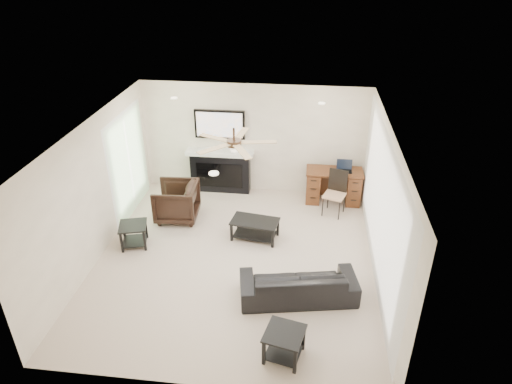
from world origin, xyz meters
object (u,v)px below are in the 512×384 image
Objects in this scene: fireplace_unit at (220,153)px; desk at (333,186)px; armchair at (177,202)px; sofa at (298,284)px; coffee_table at (255,229)px.

fireplace_unit is 2.64m from desk.
fireplace_unit is (0.68, 1.31, 0.56)m from armchair.
desk reaches higher than sofa.
armchair is at bearing -161.26° from desk.
sofa reaches higher than coffee_table.
sofa is at bearing -60.98° from fireplace_unit.
sofa is 2.08× the size of coffee_table.
fireplace_unit reaches higher than coffee_table.
sofa is 1.84m from coffee_table.
armchair is 0.45× the size of fireplace_unit.
sofa is at bearing -51.62° from coffee_table.
armchair is at bearing 171.09° from coffee_table.
armchair is (-2.60, 2.15, 0.12)m from sofa.
coffee_table is at bearing -61.28° from fireplace_unit.
coffee_table is (1.70, -0.55, -0.19)m from armchair.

